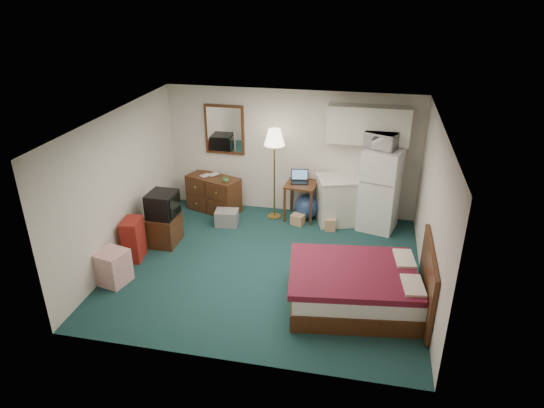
% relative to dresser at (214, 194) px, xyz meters
% --- Properties ---
extents(floor, '(5.00, 4.50, 0.01)m').
position_rel_dresser_xyz_m(floor, '(1.54, -1.91, -0.37)').
color(floor, '#163A39').
rests_on(floor, ground).
extents(ceiling, '(5.00, 4.50, 0.01)m').
position_rel_dresser_xyz_m(ceiling, '(1.54, -1.91, 2.13)').
color(ceiling, beige).
rests_on(ceiling, walls).
extents(walls, '(5.01, 4.51, 2.50)m').
position_rel_dresser_xyz_m(walls, '(1.54, -1.91, 0.88)').
color(walls, beige).
rests_on(walls, floor).
extents(mirror, '(0.80, 0.06, 1.00)m').
position_rel_dresser_xyz_m(mirror, '(0.19, 0.31, 1.28)').
color(mirror, white).
rests_on(mirror, walls).
extents(upper_cabinets, '(1.50, 0.35, 0.70)m').
position_rel_dresser_xyz_m(upper_cabinets, '(2.99, 0.16, 1.58)').
color(upper_cabinets, beige).
rests_on(upper_cabinets, walls).
extents(headboard, '(0.06, 1.56, 1.00)m').
position_rel_dresser_xyz_m(headboard, '(4.00, -2.66, 0.18)').
color(headboard, '#37190A').
rests_on(headboard, walls).
extents(dresser, '(1.18, 0.82, 0.74)m').
position_rel_dresser_xyz_m(dresser, '(0.00, 0.00, 0.00)').
color(dresser, '#37190A').
rests_on(dresser, floor).
extents(floor_lamp, '(0.49, 0.49, 1.83)m').
position_rel_dresser_xyz_m(floor_lamp, '(1.28, -0.06, 0.55)').
color(floor_lamp, gold).
rests_on(floor_lamp, floor).
extents(desk, '(0.64, 0.64, 0.74)m').
position_rel_dresser_xyz_m(desk, '(1.81, 0.02, 0.00)').
color(desk, '#37190A').
rests_on(desk, floor).
extents(exercise_ball, '(0.57, 0.57, 0.50)m').
position_rel_dresser_xyz_m(exercise_ball, '(1.92, 0.02, -0.12)').
color(exercise_ball, navy).
rests_on(exercise_ball, floor).
extents(kitchen_counter, '(0.98, 0.85, 0.90)m').
position_rel_dresser_xyz_m(kitchen_counter, '(2.57, -0.00, 0.08)').
color(kitchen_counter, beige).
rests_on(kitchen_counter, floor).
extents(fridge, '(0.80, 0.80, 1.59)m').
position_rel_dresser_xyz_m(fridge, '(3.31, -0.10, 0.43)').
color(fridge, white).
rests_on(fridge, floor).
extents(bed, '(2.00, 1.66, 0.59)m').
position_rel_dresser_xyz_m(bed, '(3.02, -2.66, -0.07)').
color(bed, '#510D15').
rests_on(bed, floor).
extents(tv_stand, '(0.55, 0.60, 0.54)m').
position_rel_dresser_xyz_m(tv_stand, '(-0.48, -1.50, -0.10)').
color(tv_stand, '#37190A').
rests_on(tv_stand, floor).
extents(suitcase, '(0.34, 0.48, 0.73)m').
position_rel_dresser_xyz_m(suitcase, '(-0.74, -2.10, -0.01)').
color(suitcase, maroon).
rests_on(suitcase, floor).
extents(retail_box, '(0.53, 0.53, 0.55)m').
position_rel_dresser_xyz_m(retail_box, '(-0.74, -2.85, -0.10)').
color(retail_box, white).
rests_on(retail_box, floor).
extents(file_bin, '(0.47, 0.38, 0.30)m').
position_rel_dresser_xyz_m(file_bin, '(0.45, -0.59, -0.22)').
color(file_bin, gray).
rests_on(file_bin, floor).
extents(cardboard_box_a, '(0.29, 0.26, 0.20)m').
position_rel_dresser_xyz_m(cardboard_box_a, '(1.80, -0.28, -0.27)').
color(cardboard_box_a, '#AB7856').
rests_on(cardboard_box_a, floor).
extents(cardboard_box_b, '(0.23, 0.26, 0.24)m').
position_rel_dresser_xyz_m(cardboard_box_b, '(2.44, -0.36, -0.25)').
color(cardboard_box_b, '#AB7856').
rests_on(cardboard_box_b, floor).
extents(laptop, '(0.38, 0.32, 0.23)m').
position_rel_dresser_xyz_m(laptop, '(1.77, 0.05, 0.49)').
color(laptop, black).
rests_on(laptop, desk).
extents(crt_tv, '(0.50, 0.54, 0.45)m').
position_rel_dresser_xyz_m(crt_tv, '(-0.44, -1.50, 0.40)').
color(crt_tv, black).
rests_on(crt_tv, tv_stand).
extents(microwave, '(0.63, 0.49, 0.38)m').
position_rel_dresser_xyz_m(microwave, '(3.24, -0.06, 1.41)').
color(microwave, white).
rests_on(microwave, fridge).
extents(book_a, '(0.13, 0.10, 0.20)m').
position_rel_dresser_xyz_m(book_a, '(-0.23, 0.07, 0.47)').
color(book_a, '#AB7856').
rests_on(book_a, dresser).
extents(book_b, '(0.14, 0.11, 0.21)m').
position_rel_dresser_xyz_m(book_b, '(-0.09, 0.16, 0.47)').
color(book_b, '#AB7856').
rests_on(book_b, dresser).
extents(mug, '(0.16, 0.15, 0.12)m').
position_rel_dresser_xyz_m(mug, '(0.33, -0.21, 0.43)').
color(mug, '#4C7D3C').
rests_on(mug, dresser).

